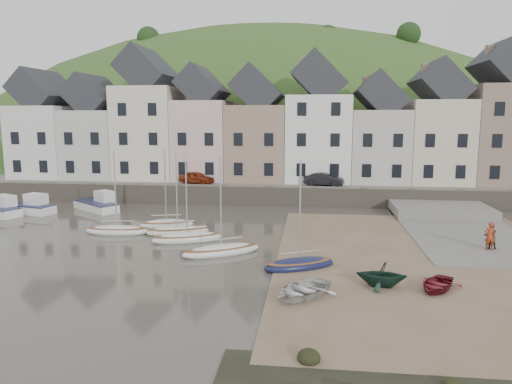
# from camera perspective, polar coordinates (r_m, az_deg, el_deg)

# --- Properties ---
(ground) EXTENTS (160.00, 160.00, 0.00)m
(ground) POSITION_cam_1_polar(r_m,az_deg,el_deg) (29.76, -1.36, -7.53)
(ground) COLOR #454036
(ground) RESTS_ON ground
(quay_land) EXTENTS (90.00, 30.00, 1.50)m
(quay_land) POSITION_cam_1_polar(r_m,az_deg,el_deg) (60.87, 2.86, 1.73)
(quay_land) COLOR #335923
(quay_land) RESTS_ON ground
(quay_street) EXTENTS (70.00, 7.00, 0.10)m
(quay_street) POSITION_cam_1_polar(r_m,az_deg,el_deg) (49.40, 1.96, 0.96)
(quay_street) COLOR slate
(quay_street) RESTS_ON quay_land
(seawall) EXTENTS (70.00, 1.20, 1.80)m
(seawall) POSITION_cam_1_polar(r_m,az_deg,el_deg) (46.05, 1.60, -0.45)
(seawall) COLOR slate
(seawall) RESTS_ON ground
(beach) EXTENTS (18.00, 26.00, 0.06)m
(beach) POSITION_cam_1_polar(r_m,az_deg,el_deg) (30.30, 19.91, -7.72)
(beach) COLOR brown
(beach) RESTS_ON ground
(slipway) EXTENTS (8.00, 18.00, 0.12)m
(slipway) POSITION_cam_1_polar(r_m,az_deg,el_deg) (38.79, 23.02, -4.24)
(slipway) COLOR slate
(slipway) RESTS_ON ground
(hillside) EXTENTS (134.40, 84.00, 84.00)m
(hillside) POSITION_cam_1_polar(r_m,az_deg,el_deg) (92.57, 0.83, -7.58)
(hillside) COLOR #335923
(hillside) RESTS_ON ground
(townhouse_terrace) EXTENTS (61.05, 8.00, 13.93)m
(townhouse_terrace) POSITION_cam_1_polar(r_m,az_deg,el_deg) (52.30, 4.26, 7.74)
(townhouse_terrace) COLOR silver
(townhouse_terrace) RESTS_ON quay_land
(sailboat_0) EXTENTS (4.71, 1.77, 6.32)m
(sailboat_0) POSITION_cam_1_polar(r_m,az_deg,el_deg) (36.49, -16.09, -4.35)
(sailboat_0) COLOR white
(sailboat_0) RESTS_ON ground
(sailboat_1) EXTENTS (4.33, 2.62, 6.32)m
(sailboat_1) POSITION_cam_1_polar(r_m,az_deg,el_deg) (37.68, -10.53, -3.71)
(sailboat_1) COLOR white
(sailboat_1) RESTS_ON ground
(sailboat_2) EXTENTS (4.75, 2.77, 6.32)m
(sailboat_2) POSITION_cam_1_polar(r_m,az_deg,el_deg) (35.36, -9.23, -4.52)
(sailboat_2) COLOR beige
(sailboat_2) RESTS_ON ground
(sailboat_3) EXTENTS (5.08, 3.28, 6.32)m
(sailboat_3) POSITION_cam_1_polar(r_m,az_deg,el_deg) (33.33, -8.11, -5.34)
(sailboat_3) COLOR white
(sailboat_3) RESTS_ON ground
(sailboat_4) EXTENTS (5.10, 3.87, 6.32)m
(sailboat_4) POSITION_cam_1_polar(r_m,az_deg,el_deg) (30.06, -4.12, -6.86)
(sailboat_4) COLOR white
(sailboat_4) RESTS_ON ground
(sailboat_5) EXTENTS (4.48, 3.26, 6.32)m
(sailboat_5) POSITION_cam_1_polar(r_m,az_deg,el_deg) (27.37, 5.13, -8.47)
(sailboat_5) COLOR #141A40
(sailboat_5) RESTS_ON ground
(motorboat_0) EXTENTS (5.29, 2.93, 1.70)m
(motorboat_0) POSITION_cam_1_polar(r_m,az_deg,el_deg) (46.83, -25.19, -1.55)
(motorboat_0) COLOR white
(motorboat_0) RESTS_ON ground
(motorboat_2) EXTENTS (5.29, 4.62, 1.70)m
(motorboat_2) POSITION_cam_1_polar(r_m,az_deg,el_deg) (45.92, -18.16, -1.32)
(motorboat_2) COLOR white
(motorboat_2) RESTS_ON ground
(rowboat_white) EXTENTS (3.94, 4.10, 0.69)m
(rowboat_white) POSITION_cam_1_polar(r_m,az_deg,el_deg) (23.15, 5.44, -11.43)
(rowboat_white) COLOR silver
(rowboat_white) RESTS_ON beach
(rowboat_green) EXTENTS (2.62, 2.33, 1.27)m
(rowboat_green) POSITION_cam_1_polar(r_m,az_deg,el_deg) (25.05, 14.59, -9.37)
(rowboat_green) COLOR #163127
(rowboat_green) RESTS_ON beach
(rowboat_red) EXTENTS (3.08, 3.34, 0.57)m
(rowboat_red) POSITION_cam_1_polar(r_m,az_deg,el_deg) (25.52, 20.58, -10.16)
(rowboat_red) COLOR maroon
(rowboat_red) RESTS_ON beach
(person_red) EXTENTS (0.66, 0.44, 1.78)m
(person_red) POSITION_cam_1_polar(r_m,az_deg,el_deg) (33.68, 25.90, -4.71)
(person_red) COLOR #9C351C
(person_red) RESTS_ON slipway
(person_dark) EXTENTS (0.80, 0.63, 1.62)m
(person_dark) POSITION_cam_1_polar(r_m,az_deg,el_deg) (34.10, 25.96, -4.69)
(person_dark) COLOR black
(person_dark) RESTS_ON slipway
(car_left) EXTENTS (3.98, 2.58, 1.26)m
(car_left) POSITION_cam_1_polar(r_m,az_deg,el_deg) (49.55, -7.02, 1.72)
(car_left) COLOR maroon
(car_left) RESTS_ON quay_street
(car_right) EXTENTS (4.09, 2.15, 1.28)m
(car_right) POSITION_cam_1_polar(r_m,az_deg,el_deg) (48.16, 8.02, 1.50)
(car_right) COLOR black
(car_right) RESTS_ON quay_street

